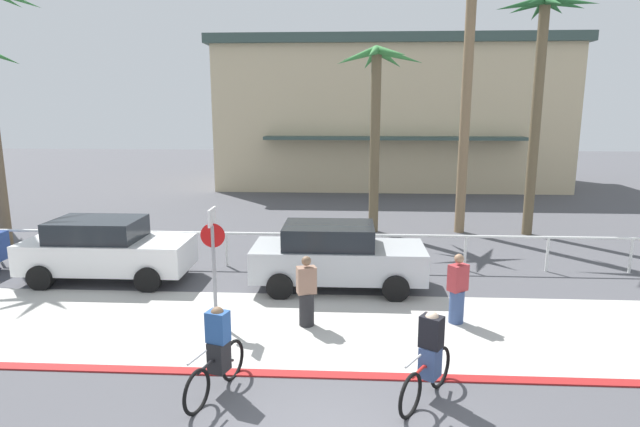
{
  "coord_description": "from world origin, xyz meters",
  "views": [
    {
      "loc": [
        0.1,
        -6.29,
        4.66
      ],
      "look_at": [
        -0.58,
        6.0,
        2.13
      ],
      "focal_mm": 29.57,
      "sensor_mm": 36.0,
      "label": 1
    }
  ],
  "objects_px": {
    "pedestrian_0": "(307,295)",
    "stop_sign_bike_lane": "(213,249)",
    "cyclist_red_0": "(429,358)",
    "palm_tree_3": "(467,55)",
    "palm_tree_4": "(541,61)",
    "car_silver_2": "(336,256)",
    "pedestrian_1": "(457,292)",
    "car_white_1": "(106,249)",
    "cyclist_black_1": "(217,353)",
    "palm_tree_2": "(376,94)"
  },
  "relations": [
    {
      "from": "pedestrian_1",
      "to": "stop_sign_bike_lane",
      "type": "bearing_deg",
      "value": -176.51
    },
    {
      "from": "palm_tree_4",
      "to": "pedestrian_0",
      "type": "xyz_separation_m",
      "value": [
        -7.47,
        -8.67,
        -5.46
      ]
    },
    {
      "from": "car_silver_2",
      "to": "car_white_1",
      "type": "bearing_deg",
      "value": 177.21
    },
    {
      "from": "stop_sign_bike_lane",
      "to": "palm_tree_4",
      "type": "height_order",
      "value": "palm_tree_4"
    },
    {
      "from": "cyclist_black_1",
      "to": "car_silver_2",
      "type": "bearing_deg",
      "value": 70.71
    },
    {
      "from": "palm_tree_3",
      "to": "palm_tree_4",
      "type": "distance_m",
      "value": 2.51
    },
    {
      "from": "cyclist_black_1",
      "to": "palm_tree_2",
      "type": "bearing_deg",
      "value": 75.16
    },
    {
      "from": "palm_tree_2",
      "to": "stop_sign_bike_lane",
      "type": "bearing_deg",
      "value": -113.24
    },
    {
      "from": "palm_tree_4",
      "to": "cyclist_red_0",
      "type": "bearing_deg",
      "value": -114.85
    },
    {
      "from": "palm_tree_4",
      "to": "pedestrian_0",
      "type": "height_order",
      "value": "palm_tree_4"
    },
    {
      "from": "palm_tree_3",
      "to": "cyclist_black_1",
      "type": "relative_size",
      "value": 5.19
    },
    {
      "from": "pedestrian_0",
      "to": "car_white_1",
      "type": "bearing_deg",
      "value": 153.93
    },
    {
      "from": "palm_tree_4",
      "to": "pedestrian_1",
      "type": "distance_m",
      "value": 10.83
    },
    {
      "from": "cyclist_red_0",
      "to": "cyclist_black_1",
      "type": "bearing_deg",
      "value": 179.97
    },
    {
      "from": "car_white_1",
      "to": "palm_tree_2",
      "type": "bearing_deg",
      "value": 39.16
    },
    {
      "from": "stop_sign_bike_lane",
      "to": "palm_tree_2",
      "type": "height_order",
      "value": "palm_tree_2"
    },
    {
      "from": "pedestrian_0",
      "to": "pedestrian_1",
      "type": "xyz_separation_m",
      "value": [
        3.24,
        0.33,
        0.0
      ]
    },
    {
      "from": "car_white_1",
      "to": "pedestrian_1",
      "type": "distance_m",
      "value": 9.23
    },
    {
      "from": "cyclist_red_0",
      "to": "palm_tree_3",
      "type": "bearing_deg",
      "value": 76.49
    },
    {
      "from": "palm_tree_4",
      "to": "car_white_1",
      "type": "distance_m",
      "value": 15.34
    },
    {
      "from": "palm_tree_2",
      "to": "pedestrian_0",
      "type": "distance_m",
      "value": 10.03
    },
    {
      "from": "car_white_1",
      "to": "cyclist_black_1",
      "type": "bearing_deg",
      "value": -51.26
    },
    {
      "from": "pedestrian_1",
      "to": "cyclist_black_1",
      "type": "bearing_deg",
      "value": -145.73
    },
    {
      "from": "palm_tree_2",
      "to": "pedestrian_1",
      "type": "relative_size",
      "value": 4.31
    },
    {
      "from": "palm_tree_3",
      "to": "cyclist_red_0",
      "type": "distance_m",
      "value": 13.25
    },
    {
      "from": "stop_sign_bike_lane",
      "to": "cyclist_red_0",
      "type": "relative_size",
      "value": 1.65
    },
    {
      "from": "car_white_1",
      "to": "car_silver_2",
      "type": "xyz_separation_m",
      "value": [
        6.23,
        -0.3,
        0.0
      ]
    },
    {
      "from": "palm_tree_2",
      "to": "pedestrian_1",
      "type": "distance_m",
      "value": 9.68
    },
    {
      "from": "palm_tree_4",
      "to": "car_silver_2",
      "type": "bearing_deg",
      "value": -138.02
    },
    {
      "from": "palm_tree_2",
      "to": "car_white_1",
      "type": "relative_size",
      "value": 1.53
    },
    {
      "from": "palm_tree_4",
      "to": "pedestrian_0",
      "type": "bearing_deg",
      "value": -130.74
    },
    {
      "from": "pedestrian_1",
      "to": "car_silver_2",
      "type": "bearing_deg",
      "value": 141.33
    },
    {
      "from": "cyclist_red_0",
      "to": "pedestrian_0",
      "type": "height_order",
      "value": "pedestrian_0"
    },
    {
      "from": "palm_tree_4",
      "to": "car_silver_2",
      "type": "height_order",
      "value": "palm_tree_4"
    },
    {
      "from": "car_silver_2",
      "to": "cyclist_black_1",
      "type": "xyz_separation_m",
      "value": [
        -1.82,
        -5.19,
        -0.18
      ]
    },
    {
      "from": "car_white_1",
      "to": "cyclist_red_0",
      "type": "bearing_deg",
      "value": -35.03
    },
    {
      "from": "palm_tree_3",
      "to": "cyclist_red_0",
      "type": "height_order",
      "value": "palm_tree_3"
    },
    {
      "from": "stop_sign_bike_lane",
      "to": "pedestrian_0",
      "type": "bearing_deg",
      "value": -0.26
    },
    {
      "from": "palm_tree_2",
      "to": "pedestrian_1",
      "type": "xyz_separation_m",
      "value": [
        1.42,
        -8.53,
        -4.34
      ]
    },
    {
      "from": "palm_tree_4",
      "to": "car_white_1",
      "type": "xyz_separation_m",
      "value": [
        -13.13,
        -5.9,
        -5.3
      ]
    },
    {
      "from": "cyclist_black_1",
      "to": "car_white_1",
      "type": "bearing_deg",
      "value": 128.74
    },
    {
      "from": "pedestrian_0",
      "to": "stop_sign_bike_lane",
      "type": "bearing_deg",
      "value": 179.74
    },
    {
      "from": "palm_tree_2",
      "to": "palm_tree_3",
      "type": "xyz_separation_m",
      "value": [
        3.16,
        0.04,
        1.33
      ]
    },
    {
      "from": "stop_sign_bike_lane",
      "to": "palm_tree_4",
      "type": "relative_size",
      "value": 0.31
    },
    {
      "from": "stop_sign_bike_lane",
      "to": "cyclist_black_1",
      "type": "xyz_separation_m",
      "value": [
        0.73,
        -2.74,
        -0.98
      ]
    },
    {
      "from": "palm_tree_2",
      "to": "car_silver_2",
      "type": "bearing_deg",
      "value": -101.08
    },
    {
      "from": "palm_tree_4",
      "to": "cyclist_black_1",
      "type": "distance_m",
      "value": 15.36
    },
    {
      "from": "palm_tree_3",
      "to": "pedestrian_0",
      "type": "xyz_separation_m",
      "value": [
        -4.98,
        -8.9,
        -5.68
      ]
    },
    {
      "from": "palm_tree_3",
      "to": "palm_tree_4",
      "type": "xyz_separation_m",
      "value": [
        2.49,
        -0.23,
        -0.22
      ]
    },
    {
      "from": "stop_sign_bike_lane",
      "to": "cyclist_black_1",
      "type": "relative_size",
      "value": 1.46
    }
  ]
}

